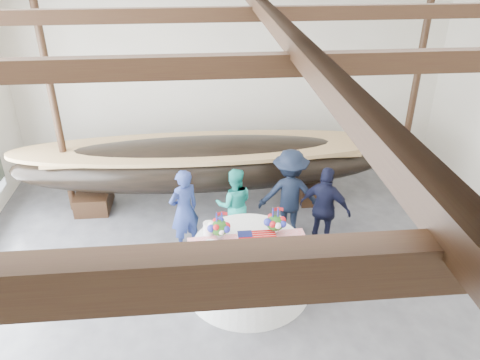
{
  "coord_description": "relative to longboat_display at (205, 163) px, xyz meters",
  "views": [
    {
      "loc": [
        -0.8,
        -4.64,
        5.2
      ],
      "look_at": [
        -0.12,
        2.67,
        1.24
      ],
      "focal_mm": 35.0,
      "sensor_mm": 36.0,
      "label": 1
    }
  ],
  "objects": [
    {
      "name": "floor",
      "position": [
        0.73,
        -4.03,
        -0.93
      ],
      "size": [
        10.0,
        12.0,
        0.01
      ],
      "primitive_type": "cube",
      "color": "#3D3D42",
      "rests_on": "ground"
    },
    {
      "name": "wall_back",
      "position": [
        0.73,
        1.97,
        1.32
      ],
      "size": [
        10.0,
        0.02,
        4.5
      ],
      "primitive_type": "cube",
      "color": "silver",
      "rests_on": "ground"
    },
    {
      "name": "ceiling",
      "position": [
        0.73,
        -4.03,
        3.57
      ],
      "size": [
        10.0,
        12.0,
        0.01
      ],
      "primitive_type": "cube",
      "color": "white",
      "rests_on": "wall_back"
    },
    {
      "name": "pavilion_structure",
      "position": [
        0.73,
        -3.31,
        3.07
      ],
      "size": [
        9.8,
        11.76,
        4.5
      ],
      "color": "black",
      "rests_on": "ground"
    },
    {
      "name": "longboat_display",
      "position": [
        0.0,
        0.0,
        0.0
      ],
      "size": [
        7.8,
        1.56,
        1.46
      ],
      "color": "black",
      "rests_on": "ground"
    },
    {
      "name": "banquet_table",
      "position": [
        0.61,
        -2.76,
        -0.5
      ],
      "size": [
        2.03,
        2.03,
        0.87
      ],
      "color": "silver",
      "rests_on": "ground"
    },
    {
      "name": "tabletop_items",
      "position": [
        0.57,
        -2.62,
        0.08
      ],
      "size": [
        1.9,
        0.95,
        0.4
      ],
      "color": "red",
      "rests_on": "banquet_table"
    },
    {
      "name": "guest_woman_blue",
      "position": [
        -0.41,
        -1.55,
        -0.14
      ],
      "size": [
        0.69,
        0.63,
        1.58
      ],
      "primitive_type": "imported",
      "rotation": [
        0.0,
        0.0,
        3.7
      ],
      "color": "navy",
      "rests_on": "ground"
    },
    {
      "name": "guest_woman_teal",
      "position": [
        0.51,
        -1.32,
        -0.22
      ],
      "size": [
        0.71,
        0.55,
        1.43
      ],
      "primitive_type": "imported",
      "rotation": [
        0.0,
        0.0,
        3.12
      ],
      "color": "teal",
      "rests_on": "ground"
    },
    {
      "name": "guest_man_left",
      "position": [
        1.53,
        -1.33,
        -0.05
      ],
      "size": [
        1.2,
        0.76,
        1.76
      ],
      "primitive_type": "imported",
      "rotation": [
        0.0,
        0.0,
        3.04
      ],
      "color": "black",
      "rests_on": "ground"
    },
    {
      "name": "guest_man_right",
      "position": [
        2.1,
        -1.75,
        -0.14
      ],
      "size": [
        0.99,
        0.85,
        1.6
      ],
      "primitive_type": "imported",
      "rotation": [
        0.0,
        0.0,
        2.55
      ],
      "color": "black",
      "rests_on": "ground"
    }
  ]
}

